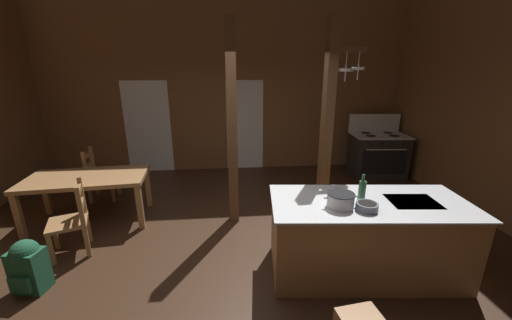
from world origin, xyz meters
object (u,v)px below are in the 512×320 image
(ladderback_chair_by_post, at_px, (99,175))
(stockpot_on_counter, at_px, (340,200))
(stove_range, at_px, (377,154))
(kitchen_island, at_px, (365,237))
(backpack, at_px, (28,265))
(ladderback_chair_near_window, at_px, (72,220))
(bottle_tall_on_counter, at_px, (362,190))
(dining_table, at_px, (87,182))
(mixing_bowl_on_counter, at_px, (367,207))

(ladderback_chair_by_post, distance_m, stockpot_on_counter, 4.32)
(stove_range, height_order, stockpot_on_counter, stove_range)
(kitchen_island, bearing_deg, backpack, 179.44)
(ladderback_chair_near_window, bearing_deg, bottle_tall_on_counter, -10.97)
(dining_table, bearing_deg, ladderback_chair_near_window, -80.01)
(ladderback_chair_by_post, height_order, bottle_tall_on_counter, bottle_tall_on_counter)
(backpack, distance_m, bottle_tall_on_counter, 3.66)
(kitchen_island, xyz_separation_m, dining_table, (-3.68, 1.56, 0.21))
(mixing_bowl_on_counter, bearing_deg, ladderback_chair_near_window, 164.84)
(mixing_bowl_on_counter, relative_size, bottle_tall_on_counter, 0.76)
(backpack, bearing_deg, stockpot_on_counter, -2.24)
(stockpot_on_counter, distance_m, bottle_tall_on_counter, 0.33)
(bottle_tall_on_counter, bearing_deg, mixing_bowl_on_counter, -102.49)
(ladderback_chair_by_post, distance_m, bottle_tall_on_counter, 4.49)
(ladderback_chair_by_post, bearing_deg, dining_table, -77.45)
(bottle_tall_on_counter, bearing_deg, dining_table, 157.19)
(ladderback_chair_near_window, xyz_separation_m, backpack, (-0.14, -0.68, -0.14))
(backpack, bearing_deg, dining_table, 90.26)
(backpack, height_order, mixing_bowl_on_counter, mixing_bowl_on_counter)
(dining_table, bearing_deg, bottle_tall_on_counter, -22.81)
(backpack, height_order, bottle_tall_on_counter, bottle_tall_on_counter)
(backpack, bearing_deg, mixing_bowl_on_counter, -3.82)
(bottle_tall_on_counter, bearing_deg, stove_range, 59.32)
(dining_table, height_order, mixing_bowl_on_counter, mixing_bowl_on_counter)
(ladderback_chair_near_window, bearing_deg, backpack, -101.73)
(ladderback_chair_near_window, relative_size, mixing_bowl_on_counter, 4.25)
(kitchen_island, distance_m, bottle_tall_on_counter, 0.57)
(ladderback_chair_by_post, bearing_deg, kitchen_island, -31.84)
(stockpot_on_counter, bearing_deg, backpack, 177.76)
(kitchen_island, relative_size, bottle_tall_on_counter, 7.58)
(dining_table, relative_size, ladderback_chair_near_window, 1.87)
(dining_table, relative_size, ladderback_chair_by_post, 1.87)
(backpack, xyz_separation_m, bottle_tall_on_counter, (3.59, 0.01, 0.70))
(stove_range, xyz_separation_m, backpack, (-5.41, -3.08, -0.17))
(backpack, xyz_separation_m, mixing_bowl_on_counter, (3.53, -0.24, 0.62))
(ladderback_chair_near_window, distance_m, bottle_tall_on_counter, 3.56)
(stove_range, bearing_deg, backpack, -150.35)
(ladderback_chair_by_post, relative_size, bottle_tall_on_counter, 3.21)
(stove_range, bearing_deg, bottle_tall_on_counter, -120.68)
(backpack, relative_size, bottle_tall_on_counter, 2.01)
(ladderback_chair_by_post, distance_m, backpack, 2.37)
(stove_range, bearing_deg, mixing_bowl_on_counter, -119.48)
(stockpot_on_counter, bearing_deg, bottle_tall_on_counter, 25.79)
(ladderback_chair_by_post, bearing_deg, backpack, -85.33)
(mixing_bowl_on_counter, bearing_deg, ladderback_chair_by_post, 145.12)
(bottle_tall_on_counter, bearing_deg, ladderback_chair_by_post, 148.17)
(kitchen_island, relative_size, ladderback_chair_near_window, 2.36)
(kitchen_island, xyz_separation_m, ladderback_chair_by_post, (-3.86, 2.40, 0.01))
(stockpot_on_counter, bearing_deg, kitchen_island, 13.90)
(stockpot_on_counter, bearing_deg, stove_range, 56.59)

